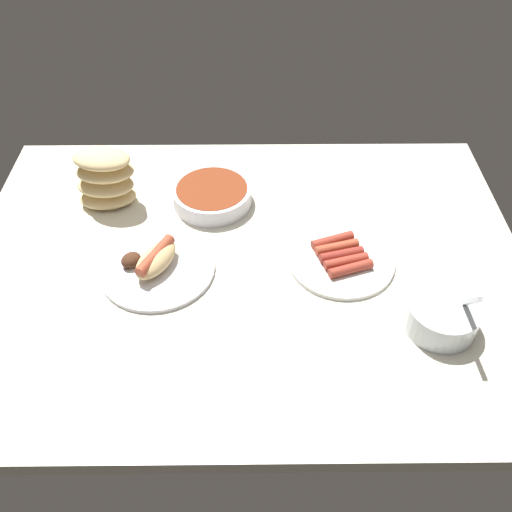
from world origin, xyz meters
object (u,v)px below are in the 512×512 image
object	(u,v)px
bowl_chili	(212,195)
plate_hotdog_assembled	(156,265)
bowl_coleslaw	(442,315)
plate_sausages	(341,258)
bread_stack	(105,178)

from	to	relation	value
bowl_chili	plate_hotdog_assembled	bearing A→B (deg)	-115.66
bowl_coleslaw	bowl_chili	bearing A→B (deg)	139.90
plate_sausages	bowl_chili	bearing A→B (deg)	144.77
plate_sausages	bowl_coleslaw	size ratio (longest dim) A/B	1.47
bowl_coleslaw	plate_hotdog_assembled	world-z (taller)	bowl_coleslaw
bread_stack	plate_hotdog_assembled	distance (cm)	27.03
plate_sausages	bowl_coleslaw	world-z (taller)	bowl_coleslaw
bowl_coleslaw	bread_stack	bearing A→B (deg)	151.23
plate_sausages	plate_hotdog_assembled	size ratio (longest dim) A/B	0.95
bread_stack	plate_sausages	bearing A→B (deg)	-20.97
plate_sausages	bread_stack	xyz separation A→B (cm)	(-52.73, 20.21, 6.27)
bread_stack	plate_hotdog_assembled	world-z (taller)	bread_stack
bowl_coleslaw	bowl_chili	distance (cm)	58.85
bread_stack	bowl_coleslaw	bearing A→B (deg)	-28.77
bread_stack	plate_hotdog_assembled	xyz separation A→B (cm)	(13.66, -22.66, -5.52)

